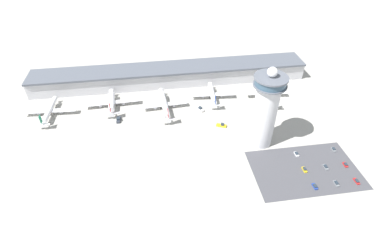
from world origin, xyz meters
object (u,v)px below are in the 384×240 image
at_px(airplane_gate_bravo, 112,102).
at_px(car_red_hatchback, 334,149).
at_px(airplane_gate_charlie, 165,104).
at_px(airplane_gate_delta, 213,94).
at_px(airplane_gate_echo, 267,93).
at_px(car_green_van, 357,181).
at_px(car_navy_sedan, 345,165).
at_px(car_grey_coupe, 336,183).
at_px(service_truck_catering, 221,125).
at_px(control_tower, 265,109).
at_px(service_truck_fuel, 119,120).
at_px(car_yellow_taxi, 296,154).
at_px(car_black_suv, 326,167).
at_px(airplane_gate_alpha, 49,111).
at_px(car_silver_sedan, 315,186).
at_px(service_truck_baggage, 200,109).
at_px(car_white_wagon, 304,170).

height_order(airplane_gate_bravo, car_red_hatchback, airplane_gate_bravo).
height_order(airplane_gate_charlie, airplane_gate_delta, airplane_gate_charlie).
xyz_separation_m(airplane_gate_bravo, airplane_gate_echo, (122.61, -4.69, 0.37)).
bearing_deg(car_green_van, airplane_gate_bravo, 146.25).
height_order(car_navy_sedan, car_green_van, car_navy_sedan).
bearing_deg(car_red_hatchback, airplane_gate_bravo, 154.23).
bearing_deg(car_navy_sedan, car_grey_coupe, -135.59).
distance_m(service_truck_catering, car_green_van, 90.14).
bearing_deg(service_truck_catering, airplane_gate_echo, 35.20).
xyz_separation_m(airplane_gate_bravo, car_grey_coupe, (132.35, -96.68, -3.59)).
height_order(control_tower, airplane_gate_echo, control_tower).
height_order(service_truck_catering, car_green_van, service_truck_catering).
distance_m(service_truck_fuel, car_yellow_taxi, 125.27).
distance_m(airplane_gate_echo, car_grey_coupe, 92.58).
height_order(car_red_hatchback, car_black_suv, car_red_hatchback).
height_order(airplane_gate_alpha, car_silver_sedan, airplane_gate_alpha).
bearing_deg(airplane_gate_bravo, service_truck_fuel, -72.93).
relative_size(car_black_suv, car_grey_coupe, 1.03).
bearing_deg(service_truck_catering, service_truck_baggage, 119.54).
relative_size(service_truck_catering, car_green_van, 1.60).
distance_m(airplane_gate_charlie, car_red_hatchback, 121.69).
bearing_deg(car_navy_sedan, service_truck_baggage, 138.65).
height_order(airplane_gate_echo, service_truck_baggage, airplane_gate_echo).
distance_m(airplane_gate_echo, service_truck_baggage, 57.13).
xyz_separation_m(airplane_gate_charlie, service_truck_baggage, (26.19, -5.15, -3.18)).
bearing_deg(car_green_van, car_black_suv, 133.28).
height_order(car_red_hatchback, car_green_van, car_red_hatchback).
bearing_deg(airplane_gate_echo, car_white_wagon, -92.67).
bearing_deg(car_yellow_taxi, car_red_hatchback, 1.10).
height_order(service_truck_fuel, car_green_van, service_truck_fuel).
height_order(airplane_gate_bravo, service_truck_catering, airplane_gate_bravo).
bearing_deg(airplane_gate_echo, car_navy_sedan, -73.82).
height_order(car_navy_sedan, car_grey_coupe, car_navy_sedan).
bearing_deg(car_navy_sedan, car_yellow_taxi, 153.08).
distance_m(airplane_gate_alpha, car_white_wagon, 182.25).
bearing_deg(control_tower, service_truck_baggage, 129.29).
relative_size(service_truck_baggage, car_white_wagon, 1.77).
distance_m(car_black_suv, car_grey_coupe, 12.91).
relative_size(service_truck_fuel, car_black_suv, 1.59).
xyz_separation_m(car_red_hatchback, car_white_wagon, (-26.36, -13.81, -0.00)).
xyz_separation_m(airplane_gate_bravo, car_navy_sedan, (145.55, -83.75, -3.58)).
xyz_separation_m(car_navy_sedan, car_grey_coupe, (-13.20, -12.93, -0.00)).
height_order(control_tower, car_black_suv, control_tower).
bearing_deg(service_truck_baggage, car_black_suv, -46.46).
bearing_deg(car_navy_sedan, car_red_hatchback, 91.15).
distance_m(control_tower, airplane_gate_bravo, 116.78).
distance_m(service_truck_baggage, car_black_suv, 96.18).
bearing_deg(car_black_suv, airplane_gate_echo, 97.20).
xyz_separation_m(car_silver_sedan, car_green_van, (25.72, 0.12, -0.06)).
height_order(airplane_gate_alpha, airplane_gate_delta, airplane_gate_delta).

